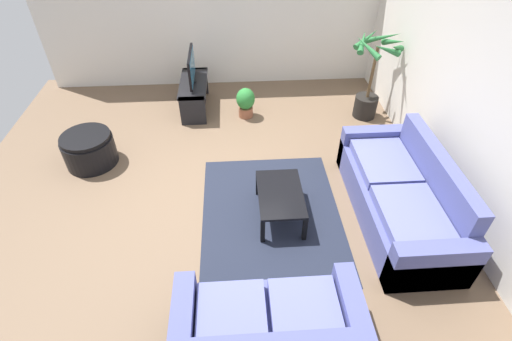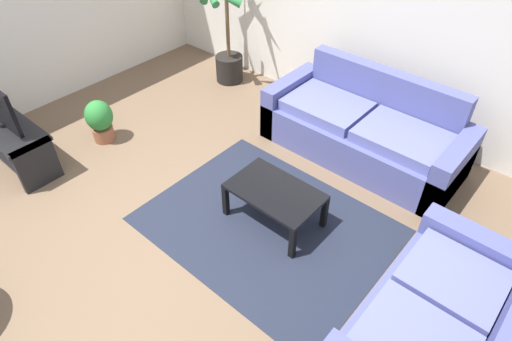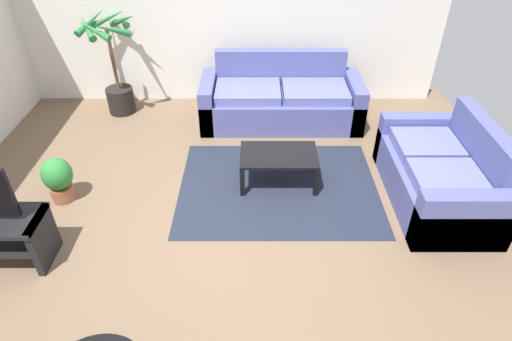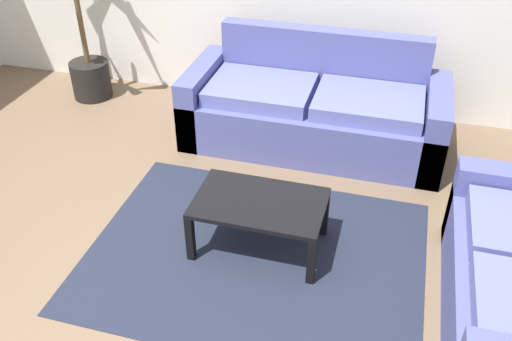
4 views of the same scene
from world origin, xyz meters
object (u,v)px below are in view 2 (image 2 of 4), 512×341
(potted_plant_small, at_px, (100,120))
(coffee_table, at_px, (275,195))
(couch_main, at_px, (364,131))
(tv_stand, at_px, (11,139))
(couch_loveseat, at_px, (438,331))
(potted_palm, at_px, (228,38))

(potted_plant_small, bearing_deg, coffee_table, 7.59)
(couch_main, xyz_separation_m, tv_stand, (-2.74, -2.61, 0.02))
(tv_stand, xyz_separation_m, coffee_table, (2.65, 1.17, 0.00))
(couch_loveseat, xyz_separation_m, tv_stand, (-4.33, -0.88, 0.02))
(coffee_table, bearing_deg, potted_plant_small, -172.41)
(potted_palm, xyz_separation_m, potted_plant_small, (-0.12, -2.02, -0.34))
(tv_stand, relative_size, coffee_table, 1.30)
(couch_loveseat, xyz_separation_m, coffee_table, (-1.68, 0.29, 0.03))
(tv_stand, xyz_separation_m, potted_palm, (0.45, 2.88, 0.30))
(coffee_table, distance_m, potted_palm, 2.80)
(couch_loveseat, bearing_deg, potted_palm, 152.76)
(potted_plant_small, bearing_deg, potted_palm, 86.62)
(couch_main, bearing_deg, coffee_table, -93.66)
(tv_stand, height_order, coffee_table, tv_stand)
(tv_stand, bearing_deg, couch_loveseat, 11.55)
(couch_loveseat, distance_m, tv_stand, 4.42)
(coffee_table, relative_size, potted_palm, 0.60)
(couch_main, relative_size, couch_loveseat, 1.34)
(tv_stand, bearing_deg, coffee_table, 23.88)
(tv_stand, distance_m, coffee_table, 2.90)
(tv_stand, bearing_deg, couch_main, 43.55)
(couch_loveseat, relative_size, potted_plant_small, 3.14)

